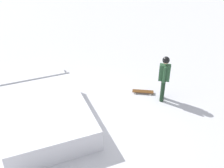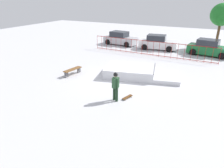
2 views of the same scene
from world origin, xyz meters
name	(u,v)px [view 1 (image 1 of 2)]	position (x,y,z in m)	size (l,w,h in m)	color
ground_plane	(81,127)	(0.00, 0.00, 0.00)	(60.00, 60.00, 0.00)	silver
skate_ramp	(42,108)	(0.79, 1.22, 0.32)	(5.85, 3.77, 0.74)	silver
skater	(164,75)	(1.09, -3.03, 1.01)	(0.41, 0.43, 1.73)	black
skateboard	(143,91)	(1.60, -2.45, 0.08)	(0.42, 0.82, 0.09)	#593314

